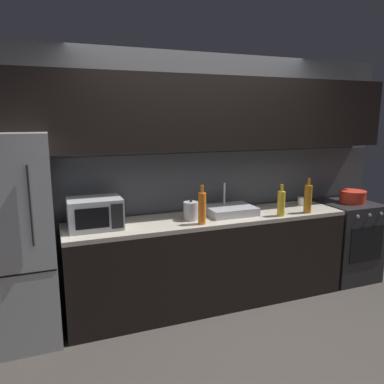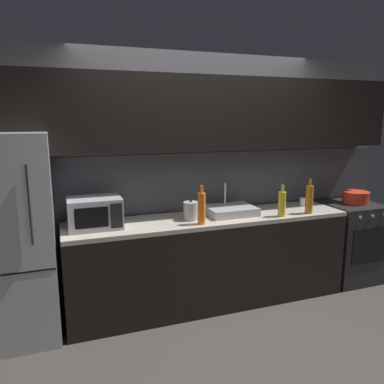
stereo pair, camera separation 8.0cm
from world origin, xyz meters
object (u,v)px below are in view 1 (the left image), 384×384
Objects in this scene: oven_range at (346,240)px; wine_bottle_amber at (308,199)px; microwave at (95,213)px; mug_white at (302,201)px; wine_bottle_yellow at (281,203)px; cooking_pot at (353,197)px; refrigerator at (11,240)px; wine_bottle_orange at (202,208)px; kettle at (191,211)px.

wine_bottle_amber reaches higher than oven_range.
mug_white is at bearing 1.98° from microwave.
cooking_pot is (1.11, 0.21, -0.06)m from wine_bottle_yellow.
refrigerator is 4.84× the size of wine_bottle_orange.
oven_range is 2.01m from wine_bottle_orange.
wine_bottle_orange is at bearing -76.82° from kettle.
wine_bottle_orange is (-0.84, 0.01, 0.02)m from wine_bottle_yellow.
kettle is at bearing 171.64° from wine_bottle_amber.
cooking_pot is (2.89, -0.02, -0.07)m from microwave.
oven_range is at bearing -0.02° from refrigerator.
cooking_pot is (0.63, -0.10, 0.02)m from mug_white.
mug_white is at bearing 5.07° from kettle.
microwave is 2.33× the size of kettle.
kettle is at bearing -0.91° from refrigerator.
wine_bottle_amber reaches higher than kettle.
microwave reaches higher than oven_range.
refrigerator is at bearing -178.45° from microwave.
microwave is 5.25× the size of mug_white.
wine_bottle_yellow reaches higher than microwave.
wine_bottle_orange is at bearing -167.43° from mug_white.
microwave reaches higher than cooking_pot.
wine_bottle_amber is at bearing -4.18° from refrigerator.
wine_bottle_yellow reaches higher than cooking_pot.
mug_white is 0.30× the size of cooking_pot.
microwave is 0.89m from kettle.
refrigerator is at bearing -180.00° from cooking_pot.
wine_bottle_yellow is at bearing -178.50° from wine_bottle_amber.
wine_bottle_amber is at bearing -117.32° from mug_white.
wine_bottle_orange reaches higher than microwave.
refrigerator reaches higher than wine_bottle_orange.
wine_bottle_orange is (0.04, -0.17, 0.06)m from kettle.
wine_bottle_yellow is at bearing -11.91° from kettle.
cooking_pot is at bearing 0.72° from kettle.
cooking_pot is at bearing 0.00° from refrigerator.
wine_bottle_orange reaches higher than cooking_pot.
wine_bottle_amber is 1.17m from wine_bottle_orange.
refrigerator is 19.95× the size of mug_white.
wine_bottle_yellow is at bearing -0.84° from wine_bottle_orange.
microwave is at bearing 179.64° from cooking_pot.
cooking_pot is at bearing 10.74° from wine_bottle_yellow.
wine_bottle_amber is 0.98× the size of wine_bottle_orange.
cooking_pot reaches higher than oven_range.
microwave is at bearing 166.82° from wine_bottle_orange.
kettle reaches higher than cooking_pot.
oven_range is at bearing 5.90° from wine_bottle_orange.
refrigerator is at bearing 179.98° from oven_range.
kettle is 2.25× the size of mug_white.
oven_range is 0.97m from wine_bottle_amber.
microwave is at bearing 172.61° from wine_bottle_yellow.
wine_bottle_orange is (-1.91, -0.20, 0.60)m from oven_range.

